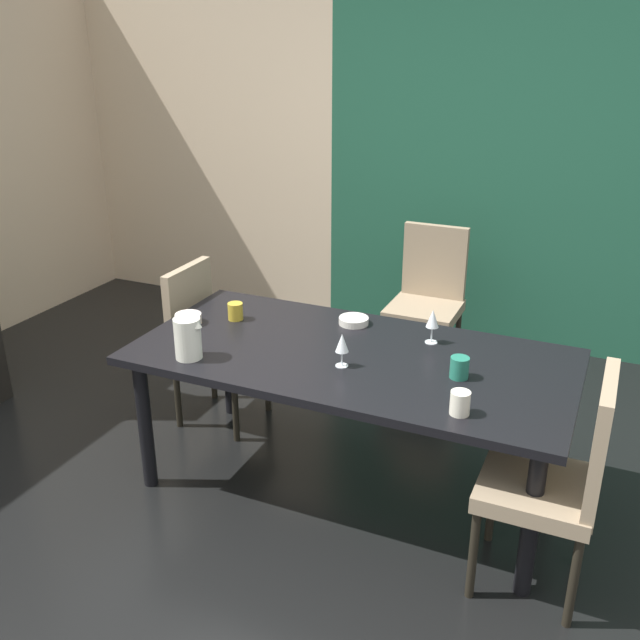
# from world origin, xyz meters

# --- Properties ---
(ground_plane) EXTENTS (5.89, 5.22, 0.02)m
(ground_plane) POSITION_xyz_m (0.00, 0.00, -0.01)
(ground_plane) COLOR black
(back_panel_interior) EXTENTS (2.26, 0.10, 2.64)m
(back_panel_interior) POSITION_xyz_m (-1.82, 2.56, 1.32)
(back_panel_interior) COLOR beige
(back_panel_interior) RESTS_ON ground_plane
(garden_window_panel) EXTENTS (3.64, 0.10, 2.64)m
(garden_window_panel) POSITION_xyz_m (1.13, 2.56, 1.32)
(garden_window_panel) COLOR #1F543D
(garden_window_panel) RESTS_ON ground_plane
(dining_table) EXTENTS (2.04, 1.00, 0.73)m
(dining_table) POSITION_xyz_m (0.31, 0.41, 0.66)
(dining_table) COLOR black
(dining_table) RESTS_ON ground_plane
(chair_left_far) EXTENTS (0.44, 0.44, 0.91)m
(chair_left_far) POSITION_xyz_m (-0.69, 0.73, 0.52)
(chair_left_far) COLOR gray
(chair_left_far) RESTS_ON ground_plane
(chair_right_near) EXTENTS (0.44, 0.44, 0.97)m
(chair_right_near) POSITION_xyz_m (1.31, 0.09, 0.54)
(chair_right_near) COLOR gray
(chair_right_near) RESTS_ON ground_plane
(chair_head_far) EXTENTS (0.44, 0.45, 0.97)m
(chair_head_far) POSITION_xyz_m (0.28, 1.84, 0.54)
(chair_head_far) COLOR gray
(chair_head_far) RESTS_ON ground_plane
(wine_glass_center) EXTENTS (0.06, 0.06, 0.17)m
(wine_glass_center) POSITION_xyz_m (0.62, 0.68, 0.85)
(wine_glass_center) COLOR silver
(wine_glass_center) RESTS_ON dining_table
(wine_glass_south) EXTENTS (0.06, 0.06, 0.16)m
(wine_glass_south) POSITION_xyz_m (0.32, 0.27, 0.84)
(wine_glass_south) COLOR silver
(wine_glass_south) RESTS_ON dining_table
(serving_bowl_west) EXTENTS (0.15, 0.15, 0.04)m
(serving_bowl_west) POSITION_xyz_m (0.19, 0.75, 0.75)
(serving_bowl_west) COLOR silver
(serving_bowl_west) RESTS_ON dining_table
(serving_bowl_north) EXTENTS (0.14, 0.14, 0.05)m
(serving_bowl_north) POSITION_xyz_m (-0.59, 0.41, 0.76)
(serving_bowl_north) COLOR silver
(serving_bowl_north) RESTS_ON dining_table
(cup_corner) EXTENTS (0.08, 0.08, 0.10)m
(cup_corner) POSITION_xyz_m (0.90, 0.06, 0.78)
(cup_corner) COLOR silver
(cup_corner) RESTS_ON dining_table
(cup_front) EXTENTS (0.08, 0.08, 0.10)m
(cup_front) POSITION_xyz_m (0.83, 0.37, 0.78)
(cup_front) COLOR #226F59
(cup_front) RESTS_ON dining_table
(cup_east) EXTENTS (0.08, 0.08, 0.09)m
(cup_east) POSITION_xyz_m (-0.40, 0.56, 0.78)
(cup_east) COLOR #B49629
(cup_east) RESTS_ON dining_table
(pitcher_right) EXTENTS (0.14, 0.12, 0.20)m
(pitcher_right) POSITION_xyz_m (-0.36, 0.06, 0.83)
(pitcher_right) COLOR silver
(pitcher_right) RESTS_ON dining_table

